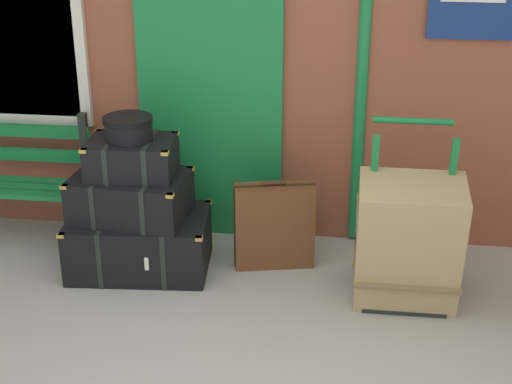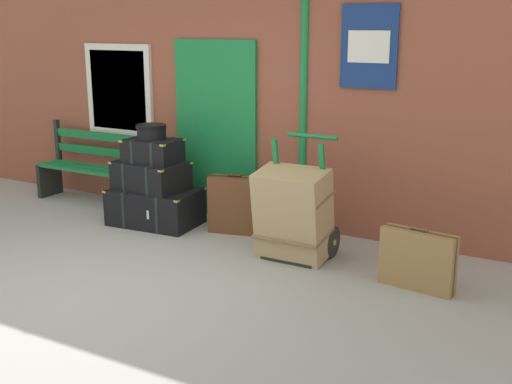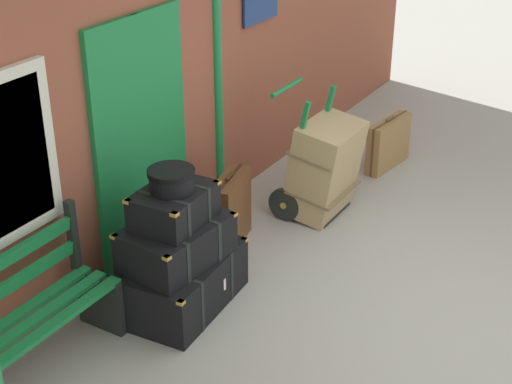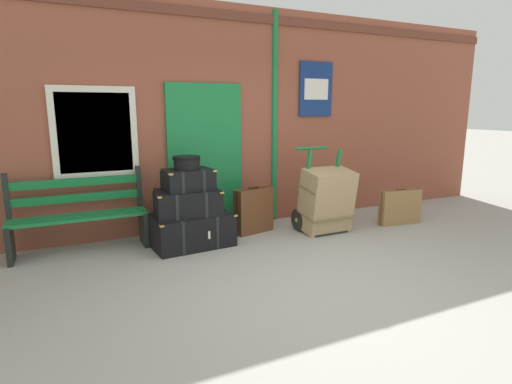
{
  "view_description": "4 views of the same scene",
  "coord_description": "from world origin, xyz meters",
  "px_view_note": "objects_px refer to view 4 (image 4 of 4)",
  "views": [
    {
      "loc": [
        0.78,
        -3.13,
        2.82
      ],
      "look_at": [
        0.14,
        1.88,
        0.61
      ],
      "focal_mm": 54.24,
      "sensor_mm": 36.0,
      "label": 1
    },
    {
      "loc": [
        3.85,
        -3.95,
        2.28
      ],
      "look_at": [
        0.58,
        1.88,
        0.53
      ],
      "focal_mm": 45.19,
      "sensor_mm": 36.0,
      "label": 2
    },
    {
      "loc": [
        -4.65,
        -1.28,
        3.51
      ],
      "look_at": [
        0.06,
        1.56,
        0.7
      ],
      "focal_mm": 53.96,
      "sensor_mm": 36.0,
      "label": 3
    },
    {
      "loc": [
        -2.14,
        -3.21,
        1.75
      ],
      "look_at": [
        0.29,
        1.91,
        0.6
      ],
      "focal_mm": 28.83,
      "sensor_mm": 36.0,
      "label": 4
    }
  ],
  "objects_px": {
    "suitcase_caramel": "(254,211)",
    "steamer_trunk_base": "(192,230)",
    "suitcase_oxblood": "(400,207)",
    "round_hatbox": "(187,162)",
    "steamer_trunk_middle": "(188,202)",
    "steamer_trunk_top": "(188,179)",
    "large_brown_trunk": "(326,200)",
    "porters_trolley": "(319,211)",
    "platform_bench": "(79,216)"
  },
  "relations": [
    {
      "from": "round_hatbox",
      "to": "steamer_trunk_top",
      "type": "bearing_deg",
      "value": -4.05
    },
    {
      "from": "platform_bench",
      "to": "steamer_trunk_middle",
      "type": "distance_m",
      "value": 1.33
    },
    {
      "from": "steamer_trunk_top",
      "to": "suitcase_oxblood",
      "type": "height_order",
      "value": "steamer_trunk_top"
    },
    {
      "from": "large_brown_trunk",
      "to": "suitcase_caramel",
      "type": "bearing_deg",
      "value": 154.89
    },
    {
      "from": "platform_bench",
      "to": "suitcase_caramel",
      "type": "relative_size",
      "value": 2.36
    },
    {
      "from": "steamer_trunk_base",
      "to": "suitcase_oxblood",
      "type": "bearing_deg",
      "value": -6.89
    },
    {
      "from": "porters_trolley",
      "to": "suitcase_oxblood",
      "type": "relative_size",
      "value": 1.76
    },
    {
      "from": "steamer_trunk_middle",
      "to": "porters_trolley",
      "type": "distance_m",
      "value": 1.98
    },
    {
      "from": "steamer_trunk_top",
      "to": "round_hatbox",
      "type": "xyz_separation_m",
      "value": [
        -0.01,
        0.0,
        0.23
      ]
    },
    {
      "from": "steamer_trunk_middle",
      "to": "suitcase_oxblood",
      "type": "xyz_separation_m",
      "value": [
        3.23,
        -0.38,
        -0.31
      ]
    },
    {
      "from": "round_hatbox",
      "to": "steamer_trunk_base",
      "type": "bearing_deg",
      "value": -33.58
    },
    {
      "from": "steamer_trunk_base",
      "to": "suitcase_caramel",
      "type": "bearing_deg",
      "value": 10.44
    },
    {
      "from": "suitcase_caramel",
      "to": "suitcase_oxblood",
      "type": "relative_size",
      "value": 1.0
    },
    {
      "from": "steamer_trunk_middle",
      "to": "porters_trolley",
      "type": "relative_size",
      "value": 0.71
    },
    {
      "from": "round_hatbox",
      "to": "steamer_trunk_middle",
      "type": "bearing_deg",
      "value": -122.61
    },
    {
      "from": "large_brown_trunk",
      "to": "steamer_trunk_base",
      "type": "bearing_deg",
      "value": 172.26
    },
    {
      "from": "platform_bench",
      "to": "large_brown_trunk",
      "type": "distance_m",
      "value": 3.28
    },
    {
      "from": "large_brown_trunk",
      "to": "suitcase_caramel",
      "type": "relative_size",
      "value": 1.38
    },
    {
      "from": "steamer_trunk_top",
      "to": "steamer_trunk_base",
      "type": "bearing_deg",
      "value": -42.63
    },
    {
      "from": "large_brown_trunk",
      "to": "suitcase_oxblood",
      "type": "relative_size",
      "value": 1.37
    },
    {
      "from": "steamer_trunk_middle",
      "to": "steamer_trunk_top",
      "type": "xyz_separation_m",
      "value": [
        0.02,
        0.02,
        0.29
      ]
    },
    {
      "from": "suitcase_oxblood",
      "to": "suitcase_caramel",
      "type": "bearing_deg",
      "value": 165.7
    },
    {
      "from": "steamer_trunk_top",
      "to": "round_hatbox",
      "type": "distance_m",
      "value": 0.23
    },
    {
      "from": "platform_bench",
      "to": "steamer_trunk_middle",
      "type": "relative_size",
      "value": 1.89
    },
    {
      "from": "steamer_trunk_top",
      "to": "suitcase_caramel",
      "type": "distance_m",
      "value": 1.15
    },
    {
      "from": "suitcase_caramel",
      "to": "steamer_trunk_middle",
      "type": "bearing_deg",
      "value": -169.79
    },
    {
      "from": "steamer_trunk_base",
      "to": "platform_bench",
      "type": "bearing_deg",
      "value": 163.27
    },
    {
      "from": "steamer_trunk_middle",
      "to": "suitcase_caramel",
      "type": "bearing_deg",
      "value": 10.21
    },
    {
      "from": "steamer_trunk_middle",
      "to": "round_hatbox",
      "type": "xyz_separation_m",
      "value": [
        0.01,
        0.02,
        0.52
      ]
    },
    {
      "from": "round_hatbox",
      "to": "large_brown_trunk",
      "type": "height_order",
      "value": "round_hatbox"
    },
    {
      "from": "round_hatbox",
      "to": "large_brown_trunk",
      "type": "distance_m",
      "value": 2.06
    },
    {
      "from": "platform_bench",
      "to": "round_hatbox",
      "type": "height_order",
      "value": "round_hatbox"
    },
    {
      "from": "large_brown_trunk",
      "to": "suitcase_oxblood",
      "type": "height_order",
      "value": "large_brown_trunk"
    },
    {
      "from": "steamer_trunk_base",
      "to": "steamer_trunk_top",
      "type": "relative_size",
      "value": 1.68
    },
    {
      "from": "steamer_trunk_top",
      "to": "large_brown_trunk",
      "type": "bearing_deg",
      "value": -8.19
    },
    {
      "from": "porters_trolley",
      "to": "platform_bench",
      "type": "bearing_deg",
      "value": 171.54
    },
    {
      "from": "steamer_trunk_base",
      "to": "large_brown_trunk",
      "type": "distance_m",
      "value": 1.95
    },
    {
      "from": "large_brown_trunk",
      "to": "suitcase_caramel",
      "type": "height_order",
      "value": "large_brown_trunk"
    },
    {
      "from": "suitcase_oxblood",
      "to": "round_hatbox",
      "type": "bearing_deg",
      "value": 172.84
    },
    {
      "from": "suitcase_caramel",
      "to": "steamer_trunk_base",
      "type": "bearing_deg",
      "value": -169.56
    },
    {
      "from": "platform_bench",
      "to": "round_hatbox",
      "type": "relative_size",
      "value": 4.63
    },
    {
      "from": "porters_trolley",
      "to": "large_brown_trunk",
      "type": "height_order",
      "value": "porters_trolley"
    },
    {
      "from": "platform_bench",
      "to": "suitcase_oxblood",
      "type": "height_order",
      "value": "platform_bench"
    },
    {
      "from": "round_hatbox",
      "to": "large_brown_trunk",
      "type": "relative_size",
      "value": 0.37
    },
    {
      "from": "steamer_trunk_base",
      "to": "round_hatbox",
      "type": "distance_m",
      "value": 0.89
    },
    {
      "from": "steamer_trunk_base",
      "to": "suitcase_caramel",
      "type": "xyz_separation_m",
      "value": [
        0.97,
        0.18,
        0.11
      ]
    },
    {
      "from": "steamer_trunk_base",
      "to": "round_hatbox",
      "type": "xyz_separation_m",
      "value": [
        -0.03,
        0.02,
        0.89
      ]
    },
    {
      "from": "steamer_trunk_top",
      "to": "platform_bench",
      "type": "bearing_deg",
      "value": 163.76
    },
    {
      "from": "platform_bench",
      "to": "suitcase_caramel",
      "type": "distance_m",
      "value": 2.29
    },
    {
      "from": "platform_bench",
      "to": "steamer_trunk_base",
      "type": "relative_size",
      "value": 1.51
    }
  ]
}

